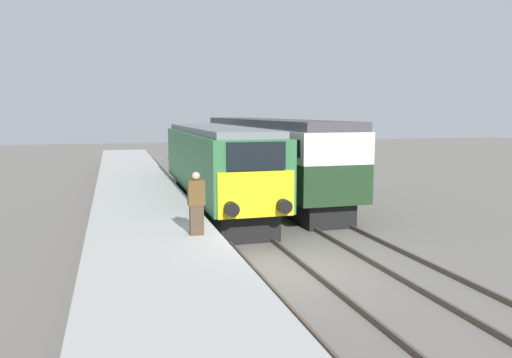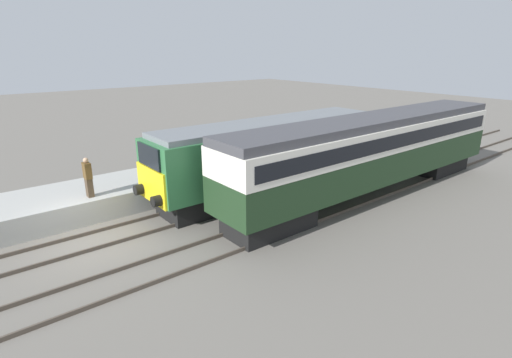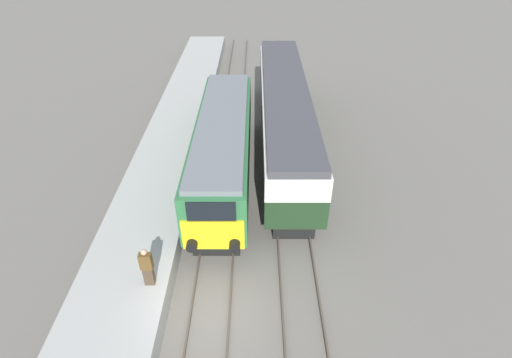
{
  "view_description": "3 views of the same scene",
  "coord_description": "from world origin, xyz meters",
  "views": [
    {
      "loc": [
        -4.27,
        -12.19,
        4.27
      ],
      "look_at": [
        0.0,
        2.63,
        2.21
      ],
      "focal_mm": 35.0,
      "sensor_mm": 36.0,
      "label": 1
    },
    {
      "loc": [
        14.49,
        -3.59,
        6.99
      ],
      "look_at": [
        1.7,
        6.63,
        1.6
      ],
      "focal_mm": 28.0,
      "sensor_mm": 36.0,
      "label": 2
    },
    {
      "loc": [
        1.7,
        -9.03,
        12.6
      ],
      "look_at": [
        1.7,
        6.63,
        1.6
      ],
      "focal_mm": 28.0,
      "sensor_mm": 36.0,
      "label": 3
    }
  ],
  "objects": [
    {
      "name": "locomotive",
      "position": [
        0.0,
        8.9,
        2.04
      ],
      "size": [
        2.7,
        13.04,
        3.67
      ],
      "color": "black",
      "rests_on": "ground_plane"
    },
    {
      "name": "person_on_platform",
      "position": [
        -2.18,
        0.79,
        1.87
      ],
      "size": [
        0.44,
        0.26,
        1.7
      ],
      "color": "#473828",
      "rests_on": "platform_left"
    },
    {
      "name": "rails_near_track",
      "position": [
        0.0,
        5.0,
        0.07
      ],
      "size": [
        1.51,
        60.0,
        0.14
      ],
      "color": "#4C4238",
      "rests_on": "ground_plane"
    },
    {
      "name": "rails_far_track",
      "position": [
        3.4,
        5.0,
        0.07
      ],
      "size": [
        1.5,
        60.0,
        0.14
      ],
      "color": "#4C4238",
      "rests_on": "ground_plane"
    },
    {
      "name": "ground_plane",
      "position": [
        0.0,
        0.0,
        0.0
      ],
      "size": [
        120.0,
        120.0,
        0.0
      ],
      "primitive_type": "plane",
      "color": "slate"
    },
    {
      "name": "passenger_carriage",
      "position": [
        3.4,
        12.53,
        2.38
      ],
      "size": [
        2.75,
        17.51,
        3.94
      ],
      "color": "black",
      "rests_on": "ground_plane"
    },
    {
      "name": "platform_left",
      "position": [
        -3.3,
        8.0,
        0.51
      ],
      "size": [
        3.5,
        50.0,
        1.02
      ],
      "color": "#A8A8A3",
      "rests_on": "ground_plane"
    }
  ]
}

